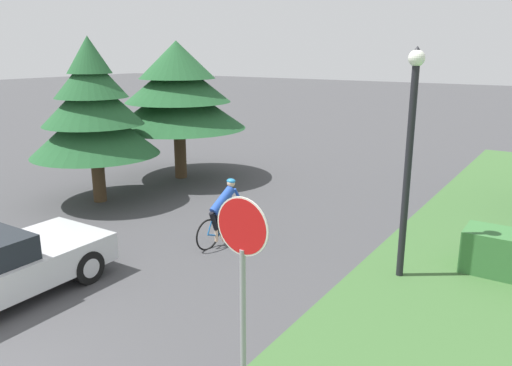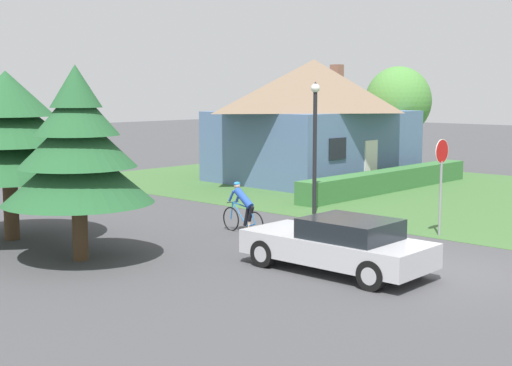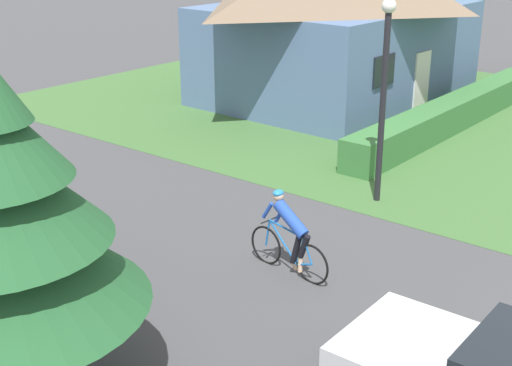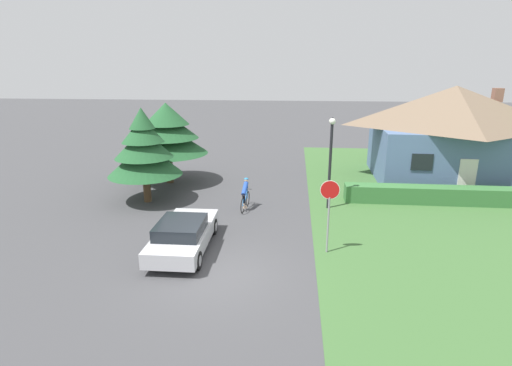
% 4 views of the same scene
% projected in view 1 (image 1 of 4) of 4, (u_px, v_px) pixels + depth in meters
% --- Properties ---
extents(cyclist, '(0.44, 1.82, 1.52)m').
position_uv_depth(cyclist, '(224.00, 213.00, 11.56)').
color(cyclist, black).
rests_on(cyclist, ground).
extents(stop_sign, '(0.70, 0.07, 2.79)m').
position_uv_depth(stop_sign, '(243.00, 265.00, 5.77)').
color(stop_sign, gray).
rests_on(stop_sign, ground).
extents(street_lamp, '(0.30, 0.30, 4.46)m').
position_uv_depth(street_lamp, '(410.00, 143.00, 9.33)').
color(street_lamp, black).
rests_on(street_lamp, ground).
extents(conifer_tall_near, '(3.68, 3.68, 4.78)m').
position_uv_depth(conifer_tall_near, '(93.00, 110.00, 14.29)').
color(conifer_tall_near, '#4C3823').
rests_on(conifer_tall_near, ground).
extents(conifer_tall_far, '(4.62, 4.62, 4.70)m').
position_uv_depth(conifer_tall_far, '(178.00, 92.00, 17.02)').
color(conifer_tall_far, '#4C3823').
rests_on(conifer_tall_far, ground).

